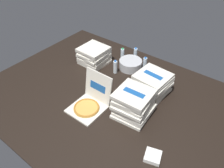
% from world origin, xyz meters
% --- Properties ---
extents(ground_plane, '(3.20, 2.40, 0.02)m').
position_xyz_m(ground_plane, '(0.00, 0.00, -0.01)').
color(ground_plane, black).
extents(open_pizza_box, '(0.38, 0.46, 0.40)m').
position_xyz_m(open_pizza_box, '(-0.07, -0.27, 0.07)').
color(open_pizza_box, silver).
rests_on(open_pizza_box, ground_plane).
extents(pizza_stack_center_near, '(0.44, 0.44, 0.33)m').
position_xyz_m(pizza_stack_center_near, '(0.40, -0.05, 0.17)').
color(pizza_stack_center_near, silver).
rests_on(pizza_stack_center_near, ground_plane).
extents(pizza_stack_right_near, '(0.44, 0.44, 0.30)m').
position_xyz_m(pizza_stack_right_near, '(0.39, 0.40, 0.15)').
color(pizza_stack_right_near, silver).
rests_on(pizza_stack_right_near, ground_plane).
extents(pizza_stack_left_far, '(0.42, 0.41, 0.26)m').
position_xyz_m(pizza_stack_left_far, '(-0.66, 0.49, 0.13)').
color(pizza_stack_left_far, silver).
rests_on(pizza_stack_left_far, ground_plane).
extents(ice_bucket, '(0.34, 0.34, 0.13)m').
position_xyz_m(ice_bucket, '(-0.14, 0.70, 0.07)').
color(ice_bucket, '#B7BABF').
rests_on(ice_bucket, ground_plane).
extents(water_bottle_0, '(0.06, 0.06, 0.21)m').
position_xyz_m(water_bottle_0, '(-0.21, 0.94, 0.10)').
color(water_bottle_0, silver).
rests_on(water_bottle_0, ground_plane).
extents(water_bottle_1, '(0.06, 0.06, 0.21)m').
position_xyz_m(water_bottle_1, '(-0.36, 0.81, 0.10)').
color(water_bottle_1, silver).
rests_on(water_bottle_1, ground_plane).
extents(water_bottle_2, '(0.06, 0.06, 0.21)m').
position_xyz_m(water_bottle_2, '(0.05, 0.80, 0.10)').
color(water_bottle_2, silver).
rests_on(water_bottle_2, ground_plane).
extents(water_bottle_3, '(0.06, 0.06, 0.21)m').
position_xyz_m(water_bottle_3, '(-0.25, 0.47, 0.10)').
color(water_bottle_3, white).
rests_on(water_bottle_3, ground_plane).
extents(napkin_pile, '(0.19, 0.19, 0.05)m').
position_xyz_m(napkin_pile, '(0.88, -0.42, 0.02)').
color(napkin_pile, white).
rests_on(napkin_pile, ground_plane).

